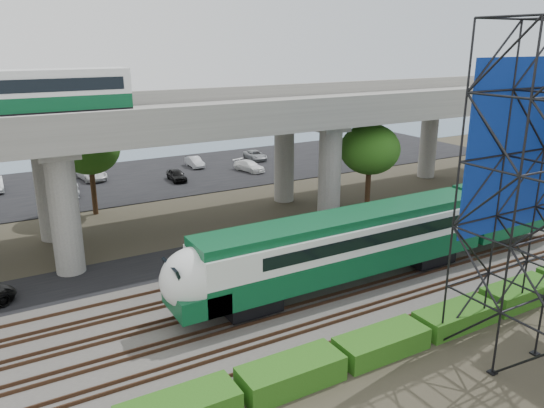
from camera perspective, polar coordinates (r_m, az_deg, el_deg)
ground at (r=28.84m, az=4.36°, el=-12.18°), size 140.00×140.00×0.00m
ballast_bed at (r=30.26m, az=2.21°, el=-10.43°), size 90.00×12.00×0.20m
service_road at (r=37.08m, az=-4.80°, el=-5.21°), size 90.00×5.00×0.08m
parking_lot at (r=58.24m, az=-14.74°, el=2.59°), size 90.00×18.00×0.08m
harbor_water at (r=79.26m, az=-19.08°, el=5.95°), size 140.00×40.00×0.03m
rail_tracks at (r=30.17m, az=2.21°, el=-10.13°), size 90.00×9.52×0.16m
commuter_train at (r=32.40m, az=11.17°, el=-3.46°), size 29.30×3.06×4.30m
overpass at (r=39.54m, az=-9.57°, el=8.34°), size 80.00×12.00×12.40m
hedge_strip at (r=26.21m, az=11.72°, el=-14.36°), size 34.60×1.80×1.20m
trees at (r=39.03m, az=-14.82°, el=3.94°), size 40.94×16.94×7.69m
parked_cars at (r=57.78m, az=-14.89°, el=3.13°), size 36.98×9.77×1.32m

